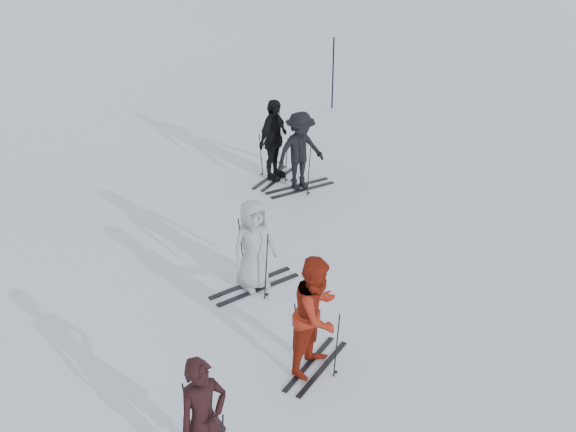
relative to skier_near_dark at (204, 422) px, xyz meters
The scene contains 11 objects.
ground 4.59m from the skier_near_dark, 117.78° to the left, with size 120.00×120.00×0.00m, color silver.
skier_near_dark is the anchor object (origin of this frame).
skier_red 2.61m from the skier_near_dark, 89.33° to the left, with size 0.95×0.74×1.96m, color maroon.
skier_grey 4.42m from the skier_near_dark, 118.44° to the left, with size 0.85×0.55×1.73m, color #9A9FA3.
skier_uphill_left 9.14m from the skier_near_dark, 119.60° to the left, with size 1.15×0.48×1.96m, color black.
skier_uphill_far 8.67m from the skier_near_dark, 115.21° to the left, with size 1.20×0.69×1.86m, color black.
skis_red 2.63m from the skier_near_dark, 89.33° to the left, with size 0.83×1.57×1.14m, color black, non-canonical shape.
skis_grey 4.43m from the skier_near_dark, 118.44° to the left, with size 0.96×1.81×1.32m, color black, non-canonical shape.
skis_uphill_left 9.15m from the skier_near_dark, 119.60° to the left, with size 0.83×1.57×1.15m, color black, non-canonical shape.
skis_uphill_far 8.68m from the skier_near_dark, 115.21° to the left, with size 0.92×1.74×1.27m, color black, non-canonical shape.
piste_marker 14.40m from the skier_near_dark, 114.50° to the left, with size 0.05×0.05×2.16m, color black.
Camera 1 is at (6.73, -8.96, 7.39)m, focal length 45.00 mm.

